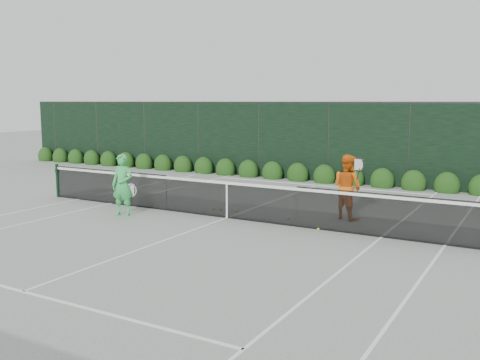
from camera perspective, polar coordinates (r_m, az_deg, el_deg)
The scene contains 8 objects.
ground at distance 14.21m, azimuth -1.39°, elevation -4.08°, with size 80.00×80.00×0.00m, color gray.
tennis_net at distance 14.12m, azimuth -1.49°, elevation -1.96°, with size 12.90×0.10×1.07m.
player_woman at distance 14.76m, azimuth -12.41°, elevation -0.51°, with size 0.68×0.52×1.67m.
player_man at distance 14.26m, azimuth 11.36°, elevation -0.71°, with size 1.01×0.92×1.70m.
court_lines at distance 14.21m, azimuth -1.39°, elevation -4.05°, with size 11.03×23.83×0.01m.
windscreen_fence at distance 11.75m, azimuth -8.28°, elevation 0.70°, with size 32.00×21.07×3.06m.
hedge_row at distance 20.53m, azimuth 8.99°, elevation 0.35°, with size 31.66×0.65×0.94m.
tennis_balls at distance 14.46m, azimuth 1.41°, elevation -3.72°, with size 3.57×1.05×0.07m.
Camera 1 is at (7.19, -11.87, 3.07)m, focal length 40.00 mm.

